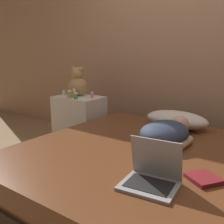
# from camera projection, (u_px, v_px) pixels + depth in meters

# --- Properties ---
(ground_plane) EXTENTS (12.00, 12.00, 0.00)m
(ground_plane) POSITION_uv_depth(u_px,v_px,m) (138.00, 198.00, 2.01)
(ground_plane) COLOR #937551
(wall_back) EXTENTS (8.00, 0.06, 2.60)m
(wall_back) POSITION_uv_depth(u_px,v_px,m) (200.00, 31.00, 2.66)
(wall_back) COLOR tan
(wall_back) RESTS_ON ground_plane
(bed) EXTENTS (1.69, 1.83, 0.40)m
(bed) POSITION_uv_depth(u_px,v_px,m) (139.00, 174.00, 1.96)
(bed) COLOR #2D2319
(bed) RESTS_ON ground_plane
(nightstand) EXTENTS (0.55, 0.38, 0.59)m
(nightstand) POSITION_uv_depth(u_px,v_px,m) (79.00, 121.00, 3.11)
(nightstand) COLOR silver
(nightstand) RESTS_ON ground_plane
(pillow) EXTENTS (0.59, 0.32, 0.16)m
(pillow) POSITION_uv_depth(u_px,v_px,m) (176.00, 120.00, 2.44)
(pillow) COLOR beige
(pillow) RESTS_ON bed
(person_lying) EXTENTS (0.37, 0.61, 0.18)m
(person_lying) POSITION_uv_depth(u_px,v_px,m) (167.00, 132.00, 2.05)
(person_lying) COLOR #2D3851
(person_lying) RESTS_ON bed
(laptop) EXTENTS (0.32, 0.27, 0.24)m
(laptop) POSITION_uv_depth(u_px,v_px,m) (152.00, 175.00, 1.39)
(laptop) COLOR #9E9EA3
(laptop) RESTS_ON bed
(teddy_bear) EXTENTS (0.22, 0.22, 0.34)m
(teddy_bear) POSITION_uv_depth(u_px,v_px,m) (78.00, 83.00, 3.08)
(teddy_bear) COLOR tan
(teddy_bear) RESTS_ON nightstand
(bottle_green) EXTENTS (0.05, 0.05, 0.07)m
(bottle_green) POSITION_uv_depth(u_px,v_px,m) (76.00, 96.00, 2.88)
(bottle_green) COLOR #3D8E4C
(bottle_green) RESTS_ON nightstand
(bottle_clear) EXTENTS (0.03, 0.03, 0.10)m
(bottle_clear) POSITION_uv_depth(u_px,v_px,m) (74.00, 93.00, 2.97)
(bottle_clear) COLOR silver
(bottle_clear) RESTS_ON nightstand
(bottle_pink) EXTENTS (0.04, 0.04, 0.07)m
(bottle_pink) POSITION_uv_depth(u_px,v_px,m) (92.00, 95.00, 2.95)
(bottle_pink) COLOR pink
(bottle_pink) RESTS_ON nightstand
(bottle_amber) EXTENTS (0.05, 0.05, 0.09)m
(bottle_amber) POSITION_uv_depth(u_px,v_px,m) (70.00, 94.00, 2.94)
(bottle_amber) COLOR gold
(bottle_amber) RESTS_ON nightstand
(bottle_white) EXTENTS (0.04, 0.04, 0.06)m
(bottle_white) POSITION_uv_depth(u_px,v_px,m) (64.00, 92.00, 3.18)
(bottle_white) COLOR white
(bottle_white) RESTS_ON nightstand
(book) EXTENTS (0.22, 0.22, 0.02)m
(book) POSITION_uv_depth(u_px,v_px,m) (204.00, 179.00, 1.44)
(book) COLOR maroon
(book) RESTS_ON bed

